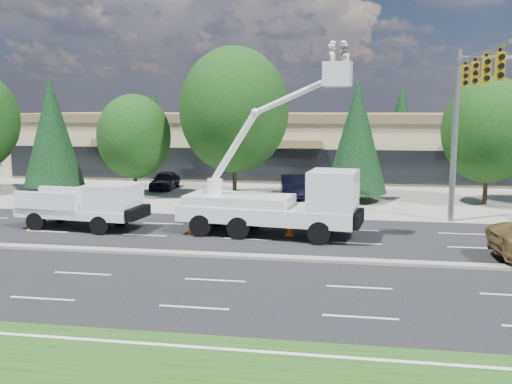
# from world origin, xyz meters

# --- Properties ---
(ground) EXTENTS (140.00, 140.00, 0.00)m
(ground) POSITION_xyz_m (0.00, 0.00, 0.00)
(ground) COLOR black
(ground) RESTS_ON ground
(concrete_apron) EXTENTS (140.00, 22.00, 0.01)m
(concrete_apron) POSITION_xyz_m (0.00, 20.00, 0.01)
(concrete_apron) COLOR gray
(concrete_apron) RESTS_ON ground
(road_median) EXTENTS (120.00, 0.55, 0.12)m
(road_median) POSITION_xyz_m (0.00, 0.00, 0.06)
(road_median) COLOR gray
(road_median) RESTS_ON ground
(strip_mall) EXTENTS (50.40, 15.40, 5.50)m
(strip_mall) POSITION_xyz_m (0.00, 29.97, 2.83)
(strip_mall) COLOR #C6B187
(strip_mall) RESTS_ON ground
(tree_front_b) EXTENTS (4.13, 4.13, 8.15)m
(tree_front_b) POSITION_xyz_m (-16.00, 15.00, 4.37)
(tree_front_b) COLOR #332114
(tree_front_b) RESTS_ON ground
(tree_front_c) EXTENTS (5.01, 5.01, 6.96)m
(tree_front_c) POSITION_xyz_m (-10.00, 15.00, 4.07)
(tree_front_c) COLOR #332114
(tree_front_c) RESTS_ON ground
(tree_front_d) EXTENTS (7.22, 7.22, 10.02)m
(tree_front_d) POSITION_xyz_m (-3.00, 15.00, 5.86)
(tree_front_d) COLOR #332114
(tree_front_d) RESTS_ON ground
(tree_front_e) EXTENTS (3.97, 3.97, 7.83)m
(tree_front_e) POSITION_xyz_m (5.00, 15.00, 4.20)
(tree_front_e) COLOR #332114
(tree_front_e) RESTS_ON ground
(tree_front_f) EXTENTS (5.73, 5.73, 7.94)m
(tree_front_f) POSITION_xyz_m (13.00, 15.00, 4.65)
(tree_front_f) COLOR #332114
(tree_front_f) RESTS_ON ground
(tree_back_a) EXTENTS (4.04, 4.04, 7.97)m
(tree_back_a) POSITION_xyz_m (-18.00, 42.00, 4.27)
(tree_back_a) COLOR #332114
(tree_back_a) RESTS_ON ground
(tree_back_b) EXTENTS (5.15, 5.15, 10.15)m
(tree_back_b) POSITION_xyz_m (-4.00, 42.00, 5.45)
(tree_back_b) COLOR #332114
(tree_back_b) RESTS_ON ground
(tree_back_c) EXTENTS (4.21, 4.21, 8.31)m
(tree_back_c) POSITION_xyz_m (10.00, 42.00, 4.46)
(tree_back_c) COLOR #332114
(tree_back_c) RESTS_ON ground
(signal_mast) EXTENTS (2.76, 10.16, 9.00)m
(signal_mast) POSITION_xyz_m (10.03, 7.04, 6.06)
(signal_mast) COLOR gray
(signal_mast) RESTS_ON ground
(utility_pickup) EXTENTS (6.27, 2.88, 2.33)m
(utility_pickup) POSITION_xyz_m (-8.31, 4.16, 0.96)
(utility_pickup) COLOR white
(utility_pickup) RESTS_ON ground
(bucket_truck) EXTENTS (9.23, 3.58, 8.94)m
(bucket_truck) POSITION_xyz_m (1.68, 4.08, 1.98)
(bucket_truck) COLOR white
(bucket_truck) RESTS_ON ground
(traffic_cone_a) EXTENTS (0.40, 0.40, 0.70)m
(traffic_cone_a) POSITION_xyz_m (-11.02, 3.54, 0.34)
(traffic_cone_a) COLOR #FF6008
(traffic_cone_a) RESTS_ON ground
(traffic_cone_b) EXTENTS (0.40, 0.40, 0.70)m
(traffic_cone_b) POSITION_xyz_m (-2.85, 3.86, 0.34)
(traffic_cone_b) COLOR #FF6008
(traffic_cone_b) RESTS_ON ground
(traffic_cone_c) EXTENTS (0.40, 0.40, 0.70)m
(traffic_cone_c) POSITION_xyz_m (1.85, 4.26, 0.34)
(traffic_cone_c) COLOR #FF6008
(traffic_cone_c) RESTS_ON ground
(parked_car_west) EXTENTS (1.70, 3.95, 1.33)m
(parked_car_west) POSITION_xyz_m (-8.97, 18.25, 0.66)
(parked_car_west) COLOR black
(parked_car_west) RESTS_ON ground
(parked_car_east) EXTENTS (2.22, 4.67, 1.48)m
(parked_car_east) POSITION_xyz_m (0.81, 16.00, 0.74)
(parked_car_east) COLOR black
(parked_car_east) RESTS_ON ground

